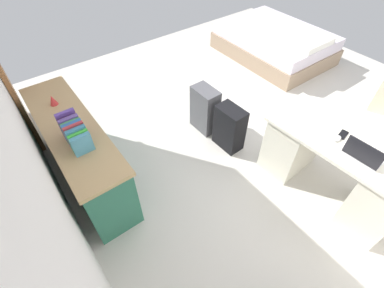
{
  "coord_description": "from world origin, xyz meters",
  "views": [
    {
      "loc": [
        -1.78,
        2.4,
        2.58
      ],
      "look_at": [
        -0.25,
        1.25,
        0.6
      ],
      "focal_mm": 25.94,
      "sensor_mm": 36.0,
      "label": 1
    }
  ],
  "objects_px": {
    "bed": "(275,43)",
    "computer_mouse": "(337,138)",
    "cell_phone_by_mouse": "(343,134)",
    "figurine_small": "(53,100)",
    "laptop": "(364,154)",
    "suitcase_black": "(229,128)",
    "credenza": "(80,153)",
    "office_chair": "(382,128)",
    "suitcase_spare_grey": "(205,109)",
    "desk": "(334,166)"
  },
  "relations": [
    {
      "from": "laptop",
      "to": "computer_mouse",
      "type": "relative_size",
      "value": 3.21
    },
    {
      "from": "credenza",
      "to": "computer_mouse",
      "type": "bearing_deg",
      "value": -130.32
    },
    {
      "from": "desk",
      "to": "computer_mouse",
      "type": "height_order",
      "value": "computer_mouse"
    },
    {
      "from": "credenza",
      "to": "suitcase_black",
      "type": "height_order",
      "value": "credenza"
    },
    {
      "from": "bed",
      "to": "figurine_small",
      "type": "xyz_separation_m",
      "value": [
        -0.24,
        3.83,
        0.6
      ]
    },
    {
      "from": "desk",
      "to": "credenza",
      "type": "distance_m",
      "value": 2.65
    },
    {
      "from": "computer_mouse",
      "to": "figurine_small",
      "type": "xyz_separation_m",
      "value": [
        2.05,
        1.94,
        0.08
      ]
    },
    {
      "from": "laptop",
      "to": "figurine_small",
      "type": "xyz_separation_m",
      "value": [
        2.31,
        1.92,
        0.05
      ]
    },
    {
      "from": "suitcase_black",
      "to": "cell_phone_by_mouse",
      "type": "distance_m",
      "value": 1.24
    },
    {
      "from": "suitcase_black",
      "to": "suitcase_spare_grey",
      "type": "xyz_separation_m",
      "value": [
        0.44,
        0.03,
        0.02
      ]
    },
    {
      "from": "office_chair",
      "to": "laptop",
      "type": "height_order",
      "value": "laptop"
    },
    {
      "from": "laptop",
      "to": "figurine_small",
      "type": "bearing_deg",
      "value": 39.65
    },
    {
      "from": "suitcase_black",
      "to": "suitcase_spare_grey",
      "type": "distance_m",
      "value": 0.44
    },
    {
      "from": "credenza",
      "to": "computer_mouse",
      "type": "height_order",
      "value": "credenza"
    },
    {
      "from": "suitcase_black",
      "to": "cell_phone_by_mouse",
      "type": "relative_size",
      "value": 4.22
    },
    {
      "from": "credenza",
      "to": "computer_mouse",
      "type": "relative_size",
      "value": 18.0
    },
    {
      "from": "desk",
      "to": "suitcase_black",
      "type": "distance_m",
      "value": 1.21
    },
    {
      "from": "figurine_small",
      "to": "credenza",
      "type": "bearing_deg",
      "value": -179.78
    },
    {
      "from": "suitcase_black",
      "to": "laptop",
      "type": "bearing_deg",
      "value": -169.42
    },
    {
      "from": "suitcase_black",
      "to": "suitcase_spare_grey",
      "type": "height_order",
      "value": "suitcase_spare_grey"
    },
    {
      "from": "suitcase_black",
      "to": "figurine_small",
      "type": "xyz_separation_m",
      "value": [
        0.99,
        1.62,
        0.56
      ]
    },
    {
      "from": "suitcase_spare_grey",
      "to": "desk",
      "type": "bearing_deg",
      "value": -165.78
    },
    {
      "from": "bed",
      "to": "computer_mouse",
      "type": "distance_m",
      "value": 3.01
    },
    {
      "from": "bed",
      "to": "computer_mouse",
      "type": "relative_size",
      "value": 19.1
    },
    {
      "from": "laptop",
      "to": "credenza",
      "type": "bearing_deg",
      "value": 45.06
    },
    {
      "from": "bed",
      "to": "laptop",
      "type": "relative_size",
      "value": 5.95
    },
    {
      "from": "bed",
      "to": "suitcase_black",
      "type": "xyz_separation_m",
      "value": [
        -1.22,
        2.21,
        0.04
      ]
    },
    {
      "from": "desk",
      "to": "suitcase_spare_grey",
      "type": "height_order",
      "value": "desk"
    },
    {
      "from": "credenza",
      "to": "bed",
      "type": "distance_m",
      "value": 3.89
    },
    {
      "from": "bed",
      "to": "cell_phone_by_mouse",
      "type": "distance_m",
      "value": 2.94
    },
    {
      "from": "laptop",
      "to": "computer_mouse",
      "type": "height_order",
      "value": "laptop"
    },
    {
      "from": "suitcase_black",
      "to": "suitcase_spare_grey",
      "type": "relative_size",
      "value": 0.94
    },
    {
      "from": "desk",
      "to": "suitcase_spare_grey",
      "type": "bearing_deg",
      "value": 14.96
    },
    {
      "from": "laptop",
      "to": "bed",
      "type": "bearing_deg",
      "value": -36.98
    },
    {
      "from": "office_chair",
      "to": "computer_mouse",
      "type": "bearing_deg",
      "value": 85.19
    },
    {
      "from": "office_chair",
      "to": "credenza",
      "type": "distance_m",
      "value": 3.4
    },
    {
      "from": "desk",
      "to": "suitcase_black",
      "type": "xyz_separation_m",
      "value": [
        1.14,
        0.39,
        -0.1
      ]
    },
    {
      "from": "credenza",
      "to": "cell_phone_by_mouse",
      "type": "height_order",
      "value": "credenza"
    },
    {
      "from": "credenza",
      "to": "suitcase_spare_grey",
      "type": "distance_m",
      "value": 1.6
    },
    {
      "from": "desk",
      "to": "cell_phone_by_mouse",
      "type": "height_order",
      "value": "cell_phone_by_mouse"
    },
    {
      "from": "desk",
      "to": "computer_mouse",
      "type": "xyz_separation_m",
      "value": [
        0.08,
        0.07,
        0.37
      ]
    },
    {
      "from": "bed",
      "to": "suitcase_black",
      "type": "relative_size",
      "value": 3.33
    },
    {
      "from": "bed",
      "to": "figurine_small",
      "type": "height_order",
      "value": "figurine_small"
    },
    {
      "from": "office_chair",
      "to": "laptop",
      "type": "xyz_separation_m",
      "value": [
        -0.18,
        1.01,
        0.38
      ]
    },
    {
      "from": "suitcase_spare_grey",
      "to": "computer_mouse",
      "type": "distance_m",
      "value": 1.61
    },
    {
      "from": "suitcase_black",
      "to": "computer_mouse",
      "type": "xyz_separation_m",
      "value": [
        -1.06,
        -0.32,
        0.48
      ]
    },
    {
      "from": "credenza",
      "to": "cell_phone_by_mouse",
      "type": "xyz_separation_m",
      "value": [
        -1.65,
        -2.05,
        0.36
      ]
    },
    {
      "from": "credenza",
      "to": "laptop",
      "type": "distance_m",
      "value": 2.73
    },
    {
      "from": "suitcase_black",
      "to": "computer_mouse",
      "type": "bearing_deg",
      "value": -165.1
    },
    {
      "from": "cell_phone_by_mouse",
      "to": "figurine_small",
      "type": "bearing_deg",
      "value": 34.09
    }
  ]
}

